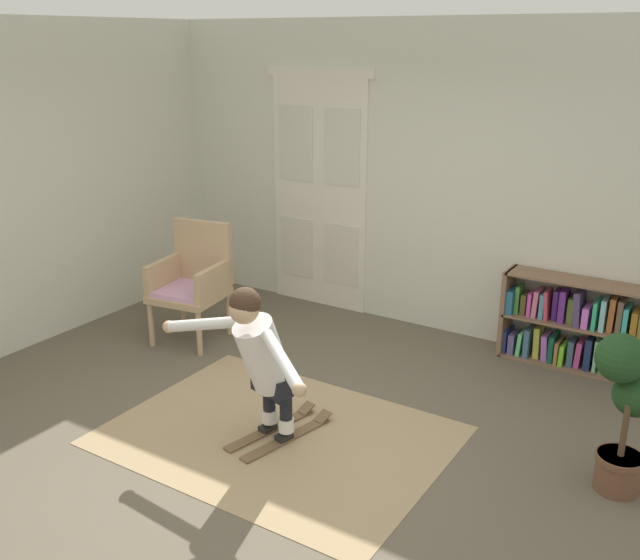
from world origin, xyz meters
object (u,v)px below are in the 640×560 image
Objects in this scene: wicker_chair at (193,279)px; person_skier at (260,353)px; potted_plant at (623,397)px; skis_pair at (281,431)px; bookshelf at (607,335)px.

person_skier is at bearing -35.21° from wicker_chair.
potted_plant is 1.20× the size of skis_pair.
potted_plant is at bearing -5.34° from wicker_chair.
person_skier is (1.68, -1.18, 0.12)m from wicker_chair.
person_skier is at bearing -159.28° from potted_plant.
wicker_chair is 3.87m from potted_plant.
wicker_chair is at bearing -159.89° from bookshelf.
bookshelf reaches higher than skis_pair.
person_skier is at bearing -125.98° from bookshelf.
potted_plant is (3.85, -0.36, 0.03)m from wicker_chair.
bookshelf is 1.73× the size of potted_plant.
bookshelf is 2.07× the size of skis_pair.
skis_pair is at bearing 77.34° from person_skier.
skis_pair is (-2.14, -0.65, -0.59)m from potted_plant.
bookshelf is 2.89m from skis_pair.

